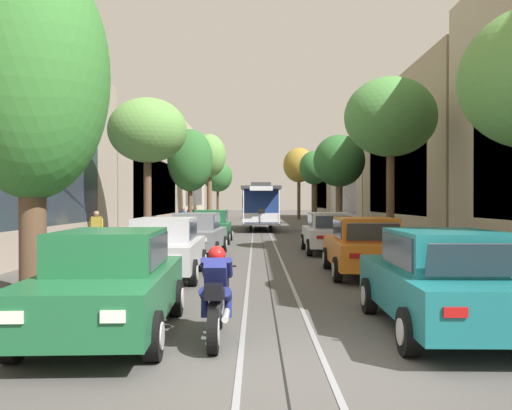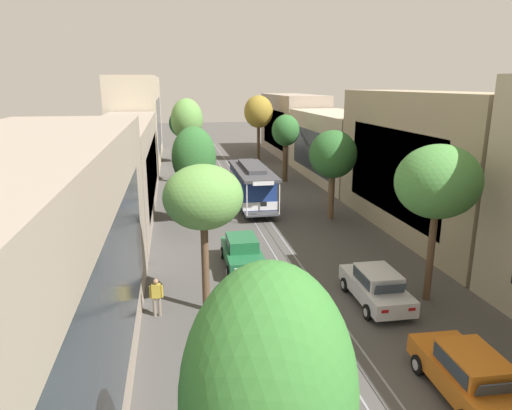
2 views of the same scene
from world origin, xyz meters
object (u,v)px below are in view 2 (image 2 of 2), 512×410
object	(u,v)px
parked_car_grey_mid_left	(266,307)
street_tree_kerb_right_second	(438,182)
parked_car_green_fourth_left	(242,252)
fire_hydrant	(476,349)
street_tree_kerb_left_fourth	(187,121)
street_tree_kerb_right_mid	(333,155)
pedestrian_on_left_pavement	(184,204)
parked_car_silver_second_left	(300,407)
street_tree_kerb_left_far	(183,123)
street_tree_kerb_left_second	(203,198)
street_tree_kerb_right_fourth	(286,132)
parked_car_orange_second_right	(469,375)
parked_car_white_mid_right	(376,286)
pedestrian_on_right_pavement	(181,188)
street_tree_kerb_left_near	(268,404)
street_tree_kerb_left_mid	(194,157)
pedestrian_crossing_far	(156,295)
street_tree_kerb_right_far	(258,112)

from	to	relation	value
parked_car_grey_mid_left	street_tree_kerb_right_second	xyz separation A→B (m)	(7.47, 1.04, 4.49)
parked_car_green_fourth_left	fire_hydrant	world-z (taller)	parked_car_green_fourth_left
street_tree_kerb_left_fourth	street_tree_kerb_right_mid	size ratio (longest dim) A/B	1.28
pedestrian_on_left_pavement	fire_hydrant	size ratio (longest dim) A/B	1.91
street_tree_kerb_left_fourth	parked_car_silver_second_left	bearing A→B (deg)	-87.02
street_tree_kerb_left_fourth	street_tree_kerb_left_far	xyz separation A→B (m)	(-0.12, 12.09, -1.22)
parked_car_grey_mid_left	street_tree_kerb_left_second	size ratio (longest dim) A/B	0.71
parked_car_silver_second_left	pedestrian_on_left_pavement	distance (m)	22.30
parked_car_grey_mid_left	street_tree_kerb_right_fourth	xyz separation A→B (m)	(7.33, 26.99, 4.02)
parked_car_orange_second_right	street_tree_kerb_right_mid	distance (m)	19.71
parked_car_grey_mid_left	parked_car_orange_second_right	world-z (taller)	same
parked_car_white_mid_right	street_tree_kerb_left_second	size ratio (longest dim) A/B	0.70
pedestrian_on_right_pavement	fire_hydrant	world-z (taller)	pedestrian_on_right_pavement
parked_car_silver_second_left	pedestrian_on_right_pavement	bearing A→B (deg)	95.56
parked_car_green_fourth_left	pedestrian_on_left_pavement	world-z (taller)	pedestrian_on_left_pavement
parked_car_green_fourth_left	street_tree_kerb_left_near	bearing A→B (deg)	-96.95
parked_car_silver_second_left	street_tree_kerb_left_fourth	bearing A→B (deg)	92.98
street_tree_kerb_left_far	street_tree_kerb_left_fourth	bearing A→B (deg)	-89.45
parked_car_white_mid_right	parked_car_grey_mid_left	bearing A→B (deg)	-168.11
street_tree_kerb_left_fourth	pedestrian_on_left_pavement	bearing A→B (deg)	-94.10
fire_hydrant	street_tree_kerb_right_fourth	bearing A→B (deg)	88.78
street_tree_kerb_left_near	street_tree_kerb_right_fourth	distance (m)	38.03
parked_car_orange_second_right	street_tree_kerb_left_far	size ratio (longest dim) A/B	0.68
parked_car_grey_mid_left	pedestrian_on_left_pavement	bearing A→B (deg)	99.47
parked_car_green_fourth_left	street_tree_kerb_left_far	world-z (taller)	street_tree_kerb_left_far
street_tree_kerb_left_mid	street_tree_kerb_left_near	bearing A→B (deg)	-89.95
street_tree_kerb_right_second	pedestrian_on_right_pavement	bearing A→B (deg)	116.87
street_tree_kerb_left_second	fire_hydrant	world-z (taller)	street_tree_kerb_left_second
parked_car_silver_second_left	pedestrian_on_right_pavement	distance (m)	27.30
parked_car_grey_mid_left	street_tree_kerb_left_fourth	distance (m)	28.10
parked_car_grey_mid_left	street_tree_kerb_left_second	bearing A→B (deg)	140.67
street_tree_kerb_left_second	parked_car_grey_mid_left	bearing A→B (deg)	-39.33
parked_car_white_mid_right	street_tree_kerb_left_far	xyz separation A→B (m)	(-7.12, 38.58, 3.93)
street_tree_kerb_right_mid	street_tree_kerb_left_mid	bearing A→B (deg)	179.06
parked_car_silver_second_left	street_tree_kerb_left_far	distance (m)	45.62
street_tree_kerb_left_mid	pedestrian_crossing_far	size ratio (longest dim) A/B	4.04
street_tree_kerb_left_mid	street_tree_kerb_left_fourth	world-z (taller)	street_tree_kerb_left_fourth
parked_car_white_mid_right	street_tree_kerb_left_mid	bearing A→B (deg)	118.44
parked_car_grey_mid_left	parked_car_orange_second_right	bearing A→B (deg)	-45.67
street_tree_kerb_right_mid	street_tree_kerb_left_second	bearing A→B (deg)	-128.50
parked_car_grey_mid_left	parked_car_white_mid_right	size ratio (longest dim) A/B	1.01
parked_car_green_fourth_left	parked_car_orange_second_right	distance (m)	12.63
street_tree_kerb_left_far	street_tree_kerb_right_mid	size ratio (longest dim) A/B	1.04
parked_car_green_fourth_left	street_tree_kerb_right_far	world-z (taller)	street_tree_kerb_right_far
street_tree_kerb_left_mid	pedestrian_on_right_pavement	xyz separation A→B (m)	(-0.87, 7.32, -3.66)
parked_car_green_fourth_left	parked_car_white_mid_right	distance (m)	7.24
street_tree_kerb_left_near	street_tree_kerb_right_far	distance (m)	49.96
parked_car_grey_mid_left	fire_hydrant	xyz separation A→B (m)	(6.68, -3.52, -0.38)
parked_car_grey_mid_left	street_tree_kerb_left_near	size ratio (longest dim) A/B	0.66
parked_car_silver_second_left	parked_car_grey_mid_left	bearing A→B (deg)	88.03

